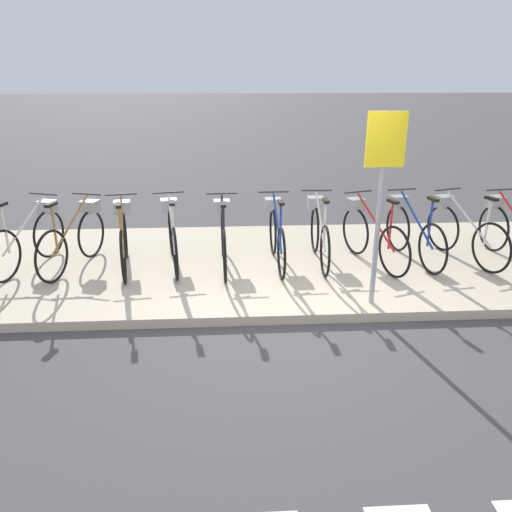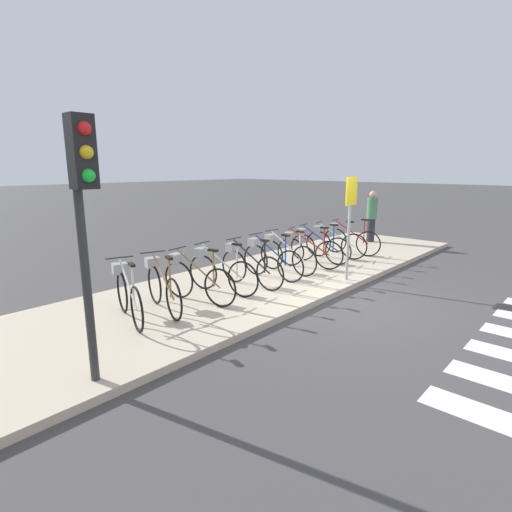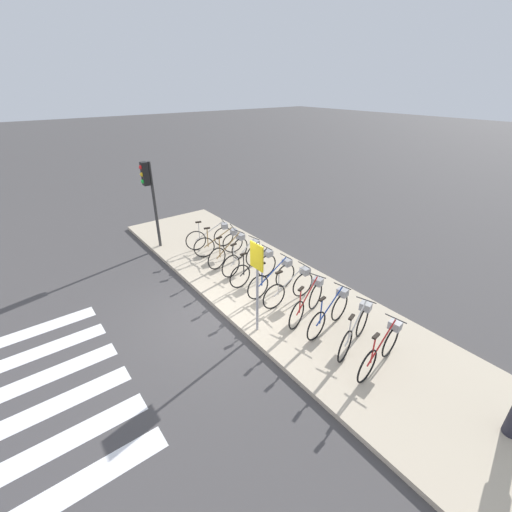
{
  "view_description": "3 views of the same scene",
  "coord_description": "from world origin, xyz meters",
  "px_view_note": "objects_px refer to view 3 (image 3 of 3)",
  "views": [
    {
      "loc": [
        -0.66,
        -5.15,
        2.81
      ],
      "look_at": [
        -0.32,
        0.55,
        0.66
      ],
      "focal_mm": 35.0,
      "sensor_mm": 36.0,
      "label": 1
    },
    {
      "loc": [
        -6.71,
        -3.96,
        2.6
      ],
      "look_at": [
        -0.73,
        1.4,
        0.8
      ],
      "focal_mm": 28.0,
      "sensor_mm": 36.0,
      "label": 2
    },
    {
      "loc": [
        6.25,
        -3.65,
        5.42
      ],
      "look_at": [
        -0.08,
        1.15,
        1.36
      ],
      "focal_mm": 24.0,
      "sensor_mm": 36.0,
      "label": 3
    }
  ],
  "objects_px": {
    "parked_bicycle_0": "(212,236)",
    "parked_bicycle_10": "(382,348)",
    "parked_bicycle_3": "(245,257)",
    "parked_bicycle_9": "(356,328)",
    "parked_bicycle_2": "(231,250)",
    "parked_bicycle_1": "(221,242)",
    "parked_bicycle_8": "(331,311)",
    "parked_bicycle_6": "(292,286)",
    "traffic_light": "(149,187)",
    "parked_bicycle_4": "(256,267)",
    "parked_bicycle_7": "(308,300)",
    "parked_bicycle_5": "(274,277)",
    "sign_post": "(257,274)"
  },
  "relations": [
    {
      "from": "parked_bicycle_0",
      "to": "parked_bicycle_10",
      "type": "height_order",
      "value": "same"
    },
    {
      "from": "parked_bicycle_3",
      "to": "parked_bicycle_9",
      "type": "distance_m",
      "value": 4.28
    },
    {
      "from": "parked_bicycle_2",
      "to": "parked_bicycle_9",
      "type": "height_order",
      "value": "same"
    },
    {
      "from": "parked_bicycle_1",
      "to": "parked_bicycle_8",
      "type": "distance_m",
      "value": 4.89
    },
    {
      "from": "parked_bicycle_6",
      "to": "traffic_light",
      "type": "bearing_deg",
      "value": -164.41
    },
    {
      "from": "parked_bicycle_1",
      "to": "parked_bicycle_4",
      "type": "bearing_deg",
      "value": -2.93
    },
    {
      "from": "parked_bicycle_1",
      "to": "parked_bicycle_4",
      "type": "height_order",
      "value": "same"
    },
    {
      "from": "parked_bicycle_6",
      "to": "parked_bicycle_7",
      "type": "xyz_separation_m",
      "value": [
        0.74,
        -0.11,
        0.0
      ]
    },
    {
      "from": "parked_bicycle_1",
      "to": "parked_bicycle_8",
      "type": "bearing_deg",
      "value": 0.02
    },
    {
      "from": "parked_bicycle_0",
      "to": "parked_bicycle_5",
      "type": "distance_m",
      "value": 3.52
    },
    {
      "from": "parked_bicycle_3",
      "to": "traffic_light",
      "type": "height_order",
      "value": "traffic_light"
    },
    {
      "from": "parked_bicycle_6",
      "to": "parked_bicycle_8",
      "type": "bearing_deg",
      "value": -0.38
    },
    {
      "from": "parked_bicycle_9",
      "to": "parked_bicycle_10",
      "type": "xyz_separation_m",
      "value": [
        0.72,
        -0.08,
        0.0
      ]
    },
    {
      "from": "parked_bicycle_2",
      "to": "parked_bicycle_10",
      "type": "height_order",
      "value": "same"
    },
    {
      "from": "parked_bicycle_6",
      "to": "sign_post",
      "type": "bearing_deg",
      "value": -74.46
    },
    {
      "from": "parked_bicycle_5",
      "to": "sign_post",
      "type": "height_order",
      "value": "sign_post"
    },
    {
      "from": "parked_bicycle_4",
      "to": "parked_bicycle_9",
      "type": "relative_size",
      "value": 1.04
    },
    {
      "from": "parked_bicycle_2",
      "to": "parked_bicycle_6",
      "type": "distance_m",
      "value": 2.82
    },
    {
      "from": "parked_bicycle_3",
      "to": "parked_bicycle_8",
      "type": "distance_m",
      "value": 3.52
    },
    {
      "from": "parked_bicycle_7",
      "to": "sign_post",
      "type": "bearing_deg",
      "value": -103.82
    },
    {
      "from": "parked_bicycle_1",
      "to": "parked_bicycle_2",
      "type": "distance_m",
      "value": 0.69
    },
    {
      "from": "parked_bicycle_0",
      "to": "parked_bicycle_5",
      "type": "xyz_separation_m",
      "value": [
        3.52,
        -0.09,
        0.0
      ]
    },
    {
      "from": "parked_bicycle_6",
      "to": "parked_bicycle_8",
      "type": "relative_size",
      "value": 1.01
    },
    {
      "from": "parked_bicycle_5",
      "to": "parked_bicycle_3",
      "type": "bearing_deg",
      "value": 177.8
    },
    {
      "from": "parked_bicycle_2",
      "to": "parked_bicycle_1",
      "type": "bearing_deg",
      "value": 174.25
    },
    {
      "from": "parked_bicycle_9",
      "to": "parked_bicycle_5",
      "type": "bearing_deg",
      "value": -179.42
    },
    {
      "from": "parked_bicycle_4",
      "to": "parked_bicycle_5",
      "type": "relative_size",
      "value": 1.0
    },
    {
      "from": "traffic_light",
      "to": "parked_bicycle_6",
      "type": "bearing_deg",
      "value": 15.59
    },
    {
      "from": "parked_bicycle_5",
      "to": "sign_post",
      "type": "xyz_separation_m",
      "value": [
        1.04,
        -1.4,
        1.09
      ]
    },
    {
      "from": "parked_bicycle_3",
      "to": "parked_bicycle_6",
      "type": "bearing_deg",
      "value": 0.03
    },
    {
      "from": "parked_bicycle_4",
      "to": "parked_bicycle_5",
      "type": "bearing_deg",
      "value": 4.41
    },
    {
      "from": "parked_bicycle_6",
      "to": "traffic_light",
      "type": "relative_size",
      "value": 0.57
    },
    {
      "from": "parked_bicycle_1",
      "to": "parked_bicycle_2",
      "type": "bearing_deg",
      "value": -5.75
    },
    {
      "from": "parked_bicycle_6",
      "to": "parked_bicycle_2",
      "type": "bearing_deg",
      "value": -178.38
    },
    {
      "from": "parked_bicycle_1",
      "to": "parked_bicycle_9",
      "type": "bearing_deg",
      "value": -0.21
    },
    {
      "from": "parked_bicycle_4",
      "to": "parked_bicycle_6",
      "type": "height_order",
      "value": "same"
    },
    {
      "from": "parked_bicycle_6",
      "to": "parked_bicycle_4",
      "type": "bearing_deg",
      "value": -175.19
    },
    {
      "from": "parked_bicycle_10",
      "to": "parked_bicycle_7",
      "type": "bearing_deg",
      "value": 179.9
    },
    {
      "from": "parked_bicycle_1",
      "to": "parked_bicycle_7",
      "type": "relative_size",
      "value": 1.01
    },
    {
      "from": "parked_bicycle_1",
      "to": "parked_bicycle_10",
      "type": "height_order",
      "value": "same"
    },
    {
      "from": "parked_bicycle_8",
      "to": "traffic_light",
      "type": "relative_size",
      "value": 0.57
    },
    {
      "from": "parked_bicycle_10",
      "to": "traffic_light",
      "type": "height_order",
      "value": "traffic_light"
    },
    {
      "from": "parked_bicycle_7",
      "to": "parked_bicycle_8",
      "type": "height_order",
      "value": "same"
    },
    {
      "from": "parked_bicycle_1",
      "to": "parked_bicycle_7",
      "type": "xyz_separation_m",
      "value": [
        4.25,
        -0.1,
        0.0
      ]
    },
    {
      "from": "parked_bicycle_3",
      "to": "parked_bicycle_5",
      "type": "relative_size",
      "value": 0.99
    },
    {
      "from": "parked_bicycle_0",
      "to": "sign_post",
      "type": "distance_m",
      "value": 4.92
    },
    {
      "from": "parked_bicycle_1",
      "to": "parked_bicycle_10",
      "type": "bearing_deg",
      "value": -0.93
    },
    {
      "from": "parked_bicycle_2",
      "to": "parked_bicycle_10",
      "type": "relative_size",
      "value": 1.0
    },
    {
      "from": "parked_bicycle_8",
      "to": "parked_bicycle_10",
      "type": "relative_size",
      "value": 1.0
    },
    {
      "from": "parked_bicycle_5",
      "to": "traffic_light",
      "type": "distance_m",
      "value": 5.31
    }
  ]
}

